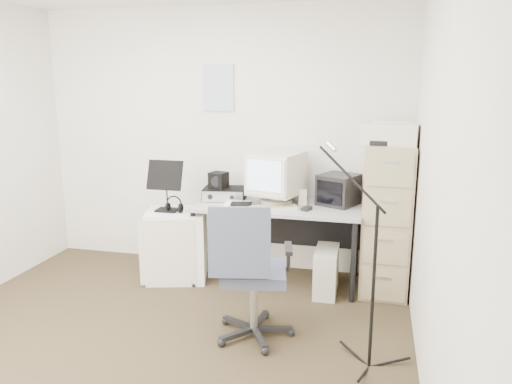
% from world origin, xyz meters
% --- Properties ---
extents(floor, '(3.60, 3.60, 0.01)m').
position_xyz_m(floor, '(0.00, 0.00, -0.01)').
color(floor, '#2E291A').
rests_on(floor, ground).
extents(wall_back, '(3.60, 0.02, 2.50)m').
position_xyz_m(wall_back, '(0.00, 1.80, 1.25)').
color(wall_back, beige).
rests_on(wall_back, ground).
extents(wall_right, '(0.02, 3.60, 2.50)m').
position_xyz_m(wall_right, '(1.80, 0.00, 1.25)').
color(wall_right, beige).
rests_on(wall_right, ground).
extents(wall_calendar, '(0.30, 0.02, 0.44)m').
position_xyz_m(wall_calendar, '(-0.02, 1.79, 1.75)').
color(wall_calendar, white).
rests_on(wall_calendar, wall_back).
extents(filing_cabinet, '(0.40, 0.60, 1.30)m').
position_xyz_m(filing_cabinet, '(1.58, 1.48, 0.65)').
color(filing_cabinet, tan).
rests_on(filing_cabinet, floor).
extents(printer, '(0.50, 0.39, 0.18)m').
position_xyz_m(printer, '(1.58, 1.47, 1.39)').
color(printer, beige).
rests_on(printer, filing_cabinet).
extents(desk, '(1.50, 0.70, 0.73)m').
position_xyz_m(desk, '(0.63, 1.45, 0.36)').
color(desk, '#ABABAB').
rests_on(desk, floor).
extents(crt_monitor, '(0.52, 0.54, 0.46)m').
position_xyz_m(crt_monitor, '(0.60, 1.51, 0.96)').
color(crt_monitor, beige).
rests_on(crt_monitor, desk).
extents(crt_tv, '(0.40, 0.41, 0.27)m').
position_xyz_m(crt_tv, '(1.16, 1.57, 0.87)').
color(crt_tv, black).
rests_on(crt_tv, desk).
extents(desk_speaker, '(0.08, 0.08, 0.13)m').
position_xyz_m(desk_speaker, '(0.85, 1.50, 0.80)').
color(desk_speaker, beige).
rests_on(desk_speaker, desk).
extents(keyboard, '(0.45, 0.30, 0.02)m').
position_xyz_m(keyboard, '(0.62, 1.27, 0.74)').
color(keyboard, beige).
rests_on(keyboard, desk).
extents(mouse, '(0.09, 0.11, 0.03)m').
position_xyz_m(mouse, '(0.91, 1.30, 0.74)').
color(mouse, black).
rests_on(mouse, desk).
extents(radio_receiver, '(0.42, 0.33, 0.11)m').
position_xyz_m(radio_receiver, '(0.11, 1.52, 0.79)').
color(radio_receiver, black).
rests_on(radio_receiver, desk).
extents(radio_speaker, '(0.18, 0.17, 0.15)m').
position_xyz_m(radio_speaker, '(0.06, 1.50, 0.91)').
color(radio_speaker, black).
rests_on(radio_speaker, radio_receiver).
extents(papers, '(0.28, 0.34, 0.02)m').
position_xyz_m(papers, '(0.29, 1.29, 0.74)').
color(papers, white).
rests_on(papers, desk).
extents(pc_tower, '(0.20, 0.43, 0.40)m').
position_xyz_m(pc_tower, '(1.10, 1.28, 0.20)').
color(pc_tower, beige).
rests_on(pc_tower, floor).
extents(office_chair, '(0.69, 0.69, 1.01)m').
position_xyz_m(office_chair, '(0.67, 0.41, 0.51)').
color(office_chair, '#4D5361').
rests_on(office_chair, floor).
extents(side_cart, '(0.62, 0.55, 0.66)m').
position_xyz_m(side_cart, '(-0.28, 1.28, 0.33)').
color(side_cart, white).
rests_on(side_cart, floor).
extents(music_stand, '(0.35, 0.22, 0.48)m').
position_xyz_m(music_stand, '(-0.36, 1.26, 0.90)').
color(music_stand, black).
rests_on(music_stand, side_cart).
extents(headphones, '(0.19, 0.19, 0.03)m').
position_xyz_m(headphones, '(-0.27, 1.23, 0.71)').
color(headphones, black).
rests_on(headphones, side_cart).
extents(mic_stand, '(0.03, 0.03, 1.42)m').
position_xyz_m(mic_stand, '(1.49, 0.20, 0.71)').
color(mic_stand, black).
rests_on(mic_stand, floor).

